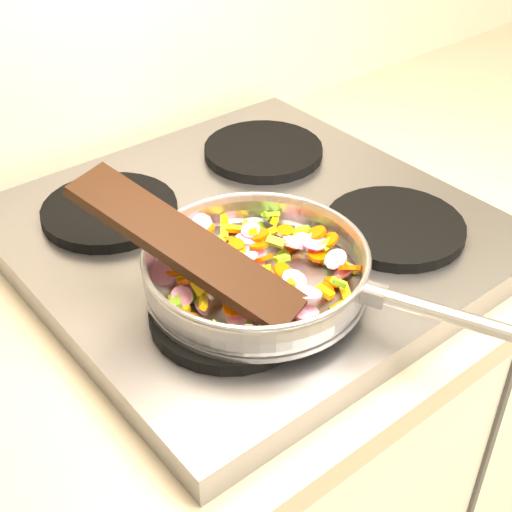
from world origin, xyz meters
TOP-DOWN VIEW (x-y plane):
  - base_cabinet at (0.00, 1.67)m, footprint 3.00×0.65m
  - cooktop at (-0.70, 1.67)m, footprint 0.60×0.60m
  - grate_fl at (-0.84, 1.52)m, footprint 0.19×0.19m
  - grate_fr at (-0.56, 1.52)m, footprint 0.19×0.19m
  - grate_bl at (-0.84, 1.81)m, footprint 0.19×0.19m
  - grate_br at (-0.56, 1.81)m, footprint 0.19×0.19m
  - saute_pan at (-0.79, 1.54)m, footprint 0.30×0.45m
  - vegetable_heap at (-0.79, 1.55)m, footprint 0.24×0.25m
  - wooden_spatula at (-0.86, 1.57)m, footprint 0.16×0.29m

SIDE VIEW (x-z plane):
  - base_cabinet at x=0.00m, z-range 0.00..0.86m
  - cooktop at x=-0.70m, z-range 0.90..0.94m
  - grate_fl at x=-0.84m, z-range 0.94..0.96m
  - grate_fr at x=-0.56m, z-range 0.94..0.96m
  - grate_bl at x=-0.84m, z-range 0.94..0.96m
  - grate_br at x=-0.56m, z-range 0.94..0.96m
  - vegetable_heap at x=-0.79m, z-range 0.95..1.00m
  - saute_pan at x=-0.79m, z-range 0.96..1.01m
  - wooden_spatula at x=-0.86m, z-range 0.97..1.08m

